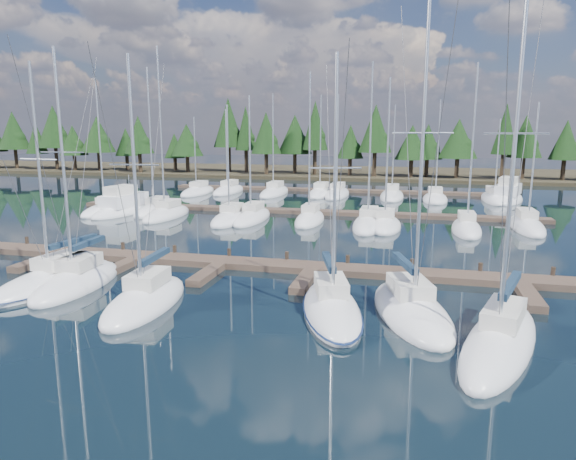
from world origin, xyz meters
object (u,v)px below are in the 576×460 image
(front_sailboat_4, at_px, (332,309))
(motor_yacht_right, at_px, (508,197))
(front_sailboat_3, at_px, (146,300))
(main_dock, at_px, (221,265))
(front_sailboat_5, at_px, (411,310))
(front_sailboat_1, at_px, (56,280))
(motor_yacht_left, at_px, (124,208))
(front_sailboat_6, at_px, (500,341))
(front_sailboat_2, at_px, (78,282))

(front_sailboat_4, height_order, motor_yacht_right, front_sailboat_4)
(front_sailboat_3, distance_m, front_sailboat_4, 9.36)
(main_dock, distance_m, front_sailboat_5, 13.46)
(front_sailboat_1, relative_size, motor_yacht_left, 1.30)
(front_sailboat_6, xyz_separation_m, motor_yacht_left, (-33.50, 27.26, 0.23))
(front_sailboat_6, bearing_deg, front_sailboat_3, 175.91)
(front_sailboat_6, relative_size, motor_yacht_right, 1.48)
(front_sailboat_5, xyz_separation_m, motor_yacht_left, (-29.95, 24.36, 0.23))
(main_dock, height_order, front_sailboat_1, front_sailboat_1)
(front_sailboat_2, bearing_deg, front_sailboat_1, -179.49)
(front_sailboat_2, relative_size, motor_yacht_right, 1.30)
(front_sailboat_5, bearing_deg, front_sailboat_2, 179.05)
(front_sailboat_4, bearing_deg, motor_yacht_left, 136.33)
(front_sailboat_2, bearing_deg, front_sailboat_4, -3.81)
(front_sailboat_3, relative_size, front_sailboat_4, 1.01)
(front_sailboat_5, relative_size, motor_yacht_left, 1.55)
(front_sailboat_4, height_order, front_sailboat_5, front_sailboat_5)
(main_dock, bearing_deg, motor_yacht_right, 58.34)
(main_dock, height_order, front_sailboat_4, front_sailboat_4)
(front_sailboat_5, bearing_deg, front_sailboat_6, -39.30)
(front_sailboat_2, distance_m, front_sailboat_6, 22.19)
(front_sailboat_6, bearing_deg, front_sailboat_4, 162.97)
(main_dock, relative_size, front_sailboat_6, 2.81)
(front_sailboat_1, height_order, front_sailboat_6, front_sailboat_6)
(front_sailboat_2, bearing_deg, motor_yacht_right, 55.71)
(main_dock, height_order, front_sailboat_5, front_sailboat_5)
(front_sailboat_2, bearing_deg, front_sailboat_3, -20.59)
(front_sailboat_4, xyz_separation_m, motor_yacht_left, (-26.22, 25.03, 0.25))
(front_sailboat_1, bearing_deg, motor_yacht_right, 54.50)
(front_sailboat_5, bearing_deg, front_sailboat_4, -169.78)
(main_dock, bearing_deg, front_sailboat_1, -143.46)
(front_sailboat_2, height_order, motor_yacht_right, front_sailboat_2)
(front_sailboat_4, xyz_separation_m, front_sailboat_6, (7.28, -2.23, 0.02))
(main_dock, bearing_deg, front_sailboat_3, -97.47)
(front_sailboat_3, bearing_deg, front_sailboat_2, 159.41)
(front_sailboat_2, bearing_deg, main_dock, 41.96)
(main_dock, relative_size, front_sailboat_2, 3.20)
(motor_yacht_left, bearing_deg, motor_yacht_right, 25.38)
(front_sailboat_4, bearing_deg, front_sailboat_2, 176.19)
(front_sailboat_1, xyz_separation_m, motor_yacht_left, (-10.16, 24.07, 0.26))
(front_sailboat_4, relative_size, front_sailboat_6, 0.82)
(front_sailboat_1, xyz_separation_m, front_sailboat_4, (16.06, -0.97, 0.01))
(front_sailboat_1, xyz_separation_m, motor_yacht_right, (31.15, 43.66, 0.27))
(motor_yacht_right, bearing_deg, front_sailboat_3, -118.10)
(motor_yacht_right, bearing_deg, front_sailboat_4, -108.68)
(front_sailboat_5, xyz_separation_m, front_sailboat_6, (3.55, -2.90, 0.01))
(front_sailboat_3, height_order, front_sailboat_4, front_sailboat_3)
(front_sailboat_3, bearing_deg, front_sailboat_4, 6.40)
(front_sailboat_4, height_order, motor_yacht_left, front_sailboat_4)
(motor_yacht_left, relative_size, motor_yacht_right, 0.95)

